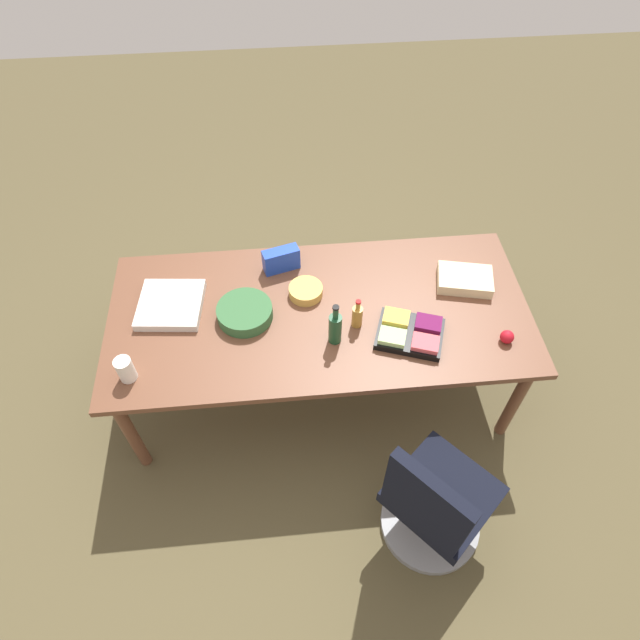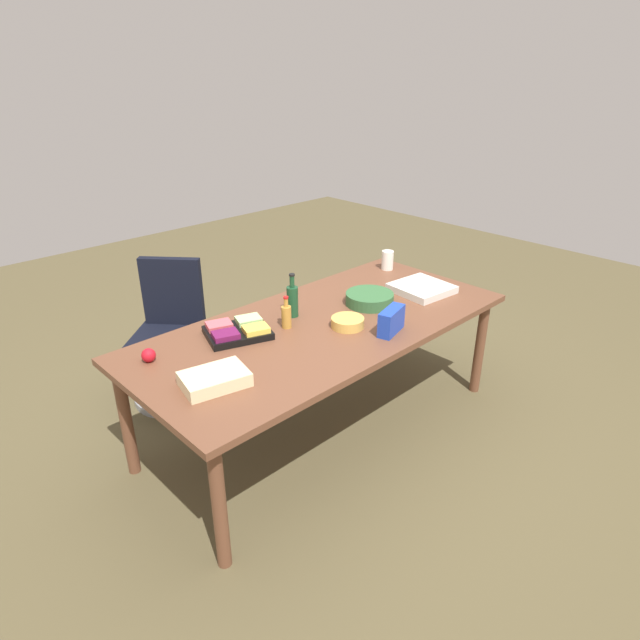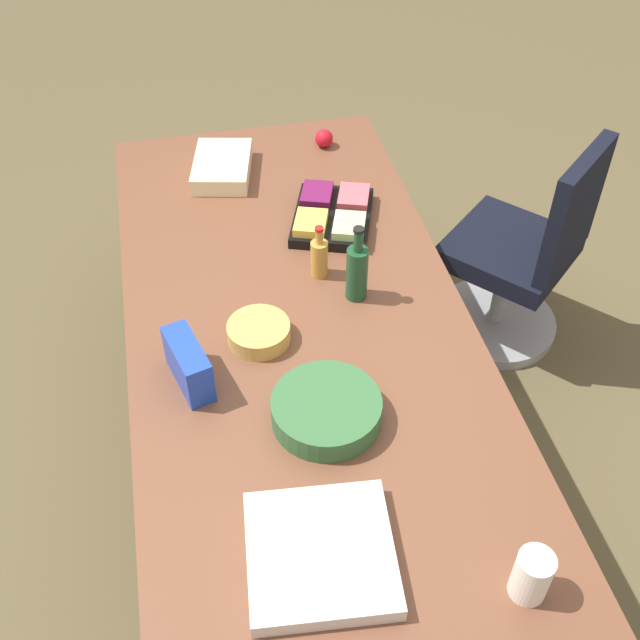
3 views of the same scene
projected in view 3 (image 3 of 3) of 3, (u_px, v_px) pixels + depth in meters
name	position (u px, v px, depth m)	size (l,w,h in m)	color
ground_plane	(302.00, 457.00, 3.07)	(10.00, 10.00, 0.00)	brown
conference_table	(298.00, 332.00, 2.58)	(2.43, 1.11, 0.77)	brown
office_chair	(519.00, 266.00, 3.31)	(0.68, 0.68, 1.00)	gray
salad_bowl	(326.00, 410.00, 2.21)	(0.32, 0.32, 0.08)	#326136
dressing_bottle	(319.00, 257.00, 2.64)	(0.07, 0.07, 0.20)	#BE8835
wine_bottle	(357.00, 271.00, 2.54)	(0.09, 0.09, 0.28)	#194527
pizza_box	(320.00, 554.00, 1.90)	(0.36, 0.36, 0.05)	silver
chip_bowl	(259.00, 332.00, 2.44)	(0.20, 0.20, 0.06)	gold
fruit_platter	(332.00, 215.00, 2.88)	(0.43, 0.38, 0.07)	black
apple_red	(324.00, 138.00, 3.26)	(0.08, 0.08, 0.08)	red
sheet_cake	(222.00, 167.00, 3.11)	(0.32, 0.22, 0.07)	beige
mayo_jar	(532.00, 575.00, 1.81)	(0.09, 0.09, 0.15)	white
chip_bag_blue	(188.00, 364.00, 2.29)	(0.22, 0.08, 0.15)	#1D41BB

